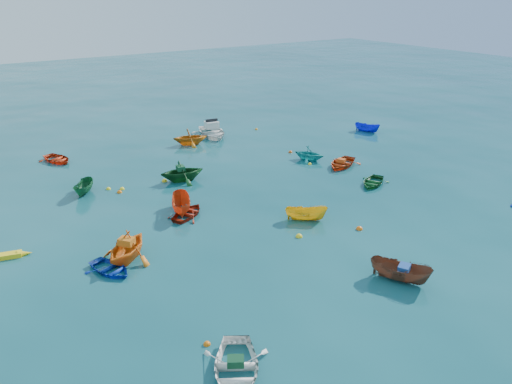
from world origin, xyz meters
TOP-DOWN VIEW (x-y plane):
  - ground at (0.00, 0.00)m, footprint 160.00×160.00m
  - dinghy_blue_sw at (-11.11, 1.28)m, footprint 2.58×3.03m
  - dinghy_white_near at (-9.63, -8.14)m, footprint 3.95×4.27m
  - sampan_brown_mid at (0.14, -7.17)m, footprint 2.35×3.13m
  - dinghy_orange_w at (-9.97, 1.95)m, footprint 4.18×4.13m
  - sampan_yellow_mid at (0.62, 0.50)m, footprint 2.60×2.29m
  - dinghy_green_e at (8.19, 2.39)m, footprint 3.35×3.02m
  - dinghy_cyan_se at (7.81, 9.01)m, footprint 3.02×3.14m
  - dinghy_red_nw at (-5.01, 4.98)m, footprint 3.25×3.01m
  - sampan_orange_n at (-5.11, 5.63)m, footprint 2.33×3.30m
  - dinghy_green_n at (-2.70, 10.51)m, footprint 3.53×3.19m
  - dinghy_red_ne at (9.01, 6.48)m, footprint 3.96×3.48m
  - sampan_blue_far at (17.80, 12.47)m, footprint 1.87×2.62m
  - dinghy_red_far at (-9.17, 19.87)m, footprint 2.96×3.53m
  - dinghy_orange_far at (1.76, 18.15)m, footprint 3.56×3.30m
  - sampan_green_far at (-9.28, 12.04)m, footprint 2.22×2.62m
  - motorboat_white at (4.66, 19.40)m, footprint 3.97×5.01m
  - tarp_green_a at (-9.58, -8.05)m, footprint 0.76×0.72m
  - tarp_blue_a at (0.21, -7.31)m, footprint 0.80×0.74m
  - tarp_orange_a at (-9.93, 1.99)m, footprint 0.92×0.94m
  - tarp_green_b at (-2.80, 10.53)m, footprint 0.65×0.79m
  - tarp_orange_b at (8.92, 6.44)m, footprint 0.65×0.72m
  - buoy_or_a at (-9.73, -6.13)m, footprint 0.29×0.29m
  - buoy_ye_a at (-1.09, -0.99)m, footprint 0.38×0.38m
  - buoy_or_b at (2.40, -2.19)m, footprint 0.38×0.38m
  - buoy_ye_b at (-7.70, 11.86)m, footprint 0.32×0.32m
  - buoy_or_c at (-7.27, 10.85)m, footprint 0.35×0.35m
  - buoy_ye_c at (-3.85, 11.10)m, footprint 0.39×0.39m
  - buoy_or_d at (7.76, 11.41)m, footprint 0.33×0.33m
  - buoy_ye_d at (-6.92, 11.34)m, footprint 0.33×0.33m
  - buoy_or_e at (9.34, 18.96)m, footprint 0.30×0.30m
  - buoy_ye_e at (7.21, 8.16)m, footprint 0.29×0.29m

SIDE VIEW (x-z plane):
  - ground at x=0.00m, z-range 0.00..0.00m
  - dinghy_blue_sw at x=-11.11m, z-range -0.27..0.27m
  - dinghy_white_near at x=-9.63m, z-range -0.36..0.36m
  - sampan_brown_mid at x=0.14m, z-range -0.57..0.57m
  - dinghy_orange_w at x=-9.97m, z-range -0.83..0.83m
  - sampan_yellow_mid at x=0.62m, z-range -0.49..0.49m
  - dinghy_green_e at x=8.19m, z-range -0.29..0.29m
  - dinghy_cyan_se at x=7.81m, z-range -0.64..0.64m
  - dinghy_red_nw at x=-5.01m, z-range -0.27..0.27m
  - sampan_orange_n at x=-5.11m, z-range -0.60..0.60m
  - dinghy_green_n at x=-2.70m, z-range -0.81..0.81m
  - dinghy_red_ne at x=9.01m, z-range -0.34..0.34m
  - sampan_blue_far at x=17.80m, z-range -0.48..0.48m
  - dinghy_red_far at x=-9.17m, z-range -0.31..0.31m
  - dinghy_orange_far at x=1.76m, z-range -0.77..0.77m
  - sampan_green_far at x=-9.28m, z-range -0.49..0.49m
  - motorboat_white at x=4.66m, z-range -0.77..0.77m
  - buoy_or_a at x=-9.73m, z-range -0.15..0.15m
  - buoy_ye_a at x=-1.09m, z-range -0.19..0.19m
  - buoy_or_b at x=2.40m, z-range -0.19..0.19m
  - buoy_ye_b at x=-7.70m, z-range -0.16..0.16m
  - buoy_or_c at x=-7.27m, z-range -0.17..0.17m
  - buoy_ye_c at x=-3.85m, z-range -0.19..0.19m
  - buoy_or_d at x=7.76m, z-range -0.17..0.17m
  - buoy_ye_d at x=-6.92m, z-range -0.17..0.17m
  - buoy_or_e at x=9.34m, z-range -0.15..0.15m
  - buoy_ye_e at x=7.21m, z-range -0.15..0.15m
  - tarp_orange_b at x=8.92m, z-range 0.34..0.63m
  - tarp_green_a at x=-9.58m, z-range 0.36..0.66m
  - tarp_blue_a at x=0.21m, z-range 0.57..0.89m
  - tarp_green_b at x=-2.80m, z-range 0.81..1.15m
  - tarp_orange_a at x=-9.93m, z-range 0.83..1.20m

